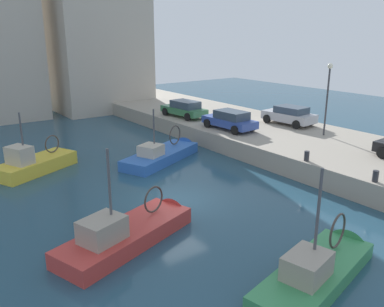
% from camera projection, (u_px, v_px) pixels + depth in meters
% --- Properties ---
extents(water_surface, '(80.00, 80.00, 0.00)m').
position_uv_depth(water_surface, '(175.00, 201.00, 19.94)').
color(water_surface, navy).
rests_on(water_surface, ground).
extents(quay_wall, '(9.00, 56.00, 1.20)m').
position_uv_depth(quay_wall, '(322.00, 150.00, 26.28)').
color(quay_wall, '#9E9384').
rests_on(quay_wall, ground).
extents(fishing_boat_blue, '(7.08, 4.49, 4.41)m').
position_uv_depth(fishing_boat_blue, '(165.00, 158.00, 26.43)').
color(fishing_boat_blue, '#2D60B7').
rests_on(fishing_boat_blue, ground).
extents(fishing_boat_green, '(6.77, 3.11, 4.91)m').
position_uv_depth(fishing_boat_green, '(320.00, 273.00, 13.75)').
color(fishing_boat_green, '#388951').
rests_on(fishing_boat_green, ground).
extents(fishing_boat_red, '(7.00, 3.90, 4.95)m').
position_uv_depth(fishing_boat_red, '(133.00, 237.00, 16.18)').
color(fishing_boat_red, '#BC3833').
rests_on(fishing_boat_red, ground).
extents(fishing_boat_yellow, '(5.88, 4.00, 4.55)m').
position_uv_depth(fishing_boat_yellow, '(40.00, 168.00, 24.33)').
color(fishing_boat_yellow, gold).
rests_on(fishing_boat_yellow, ground).
extents(parked_car_green, '(2.15, 4.40, 1.36)m').
position_uv_depth(parked_car_green, '(184.00, 109.00, 33.44)').
color(parked_car_green, '#387547').
rests_on(parked_car_green, quay_wall).
extents(parked_car_blue, '(2.08, 4.30, 1.38)m').
position_uv_depth(parked_car_blue, '(230.00, 120.00, 29.15)').
color(parked_car_blue, '#334C9E').
rests_on(parked_car_blue, quay_wall).
extents(parked_car_silver, '(2.27, 4.12, 1.40)m').
position_uv_depth(parked_car_silver, '(289.00, 115.00, 30.76)').
color(parked_car_silver, '#B7B7BC').
rests_on(parked_car_silver, quay_wall).
extents(mooring_bollard_south, '(0.28, 0.28, 0.55)m').
position_uv_depth(mooring_bollard_south, '(375.00, 176.00, 19.05)').
color(mooring_bollard_south, '#2D2D33').
rests_on(mooring_bollard_south, quay_wall).
extents(mooring_bollard_mid, '(0.28, 0.28, 0.55)m').
position_uv_depth(mooring_bollard_mid, '(307.00, 156.00, 22.13)').
color(mooring_bollard_mid, '#2D2D33').
rests_on(mooring_bollard_mid, quay_wall).
extents(quay_streetlamp, '(0.36, 0.36, 4.83)m').
position_uv_depth(quay_streetlamp, '(328.00, 87.00, 26.82)').
color(quay_streetlamp, '#38383D').
rests_on(quay_streetlamp, quay_wall).
extents(waterfront_building_central, '(9.60, 9.05, 17.89)m').
position_uv_depth(waterfront_building_central, '(94.00, 22.00, 41.57)').
color(waterfront_building_central, '#B2A899').
rests_on(waterfront_building_central, ground).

